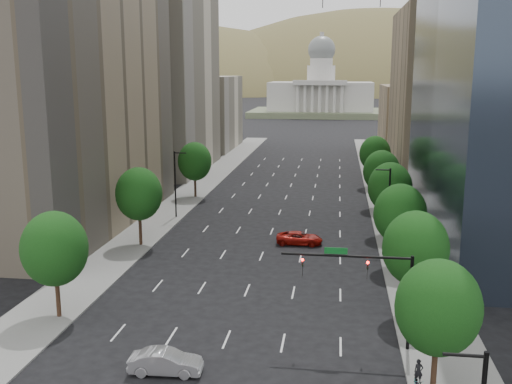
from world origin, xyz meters
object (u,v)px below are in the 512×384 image
at_px(traffic_signal, 375,280).
at_px(car_silver, 166,362).
at_px(capitol, 321,96).
at_px(cyclist, 418,380).
at_px(car_red_far, 299,238).

height_order(traffic_signal, car_silver, traffic_signal).
xyz_separation_m(capitol, car_silver, (-3.00, -225.10, -7.79)).
bearing_deg(cyclist, car_red_far, 100.36).
distance_m(capitol, car_silver, 225.26).
bearing_deg(capitol, cyclist, -86.70).
distance_m(traffic_signal, car_silver, 15.21).
bearing_deg(car_red_far, traffic_signal, -165.06).
height_order(capitol, car_red_far, capitol).
relative_size(traffic_signal, car_red_far, 1.74).
height_order(traffic_signal, cyclist, traffic_signal).
height_order(traffic_signal, capitol, capitol).
relative_size(car_red_far, cyclist, 2.61).
distance_m(car_silver, car_red_far, 31.13).
distance_m(capitol, cyclist, 225.73).
height_order(car_silver, cyclist, cyclist).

